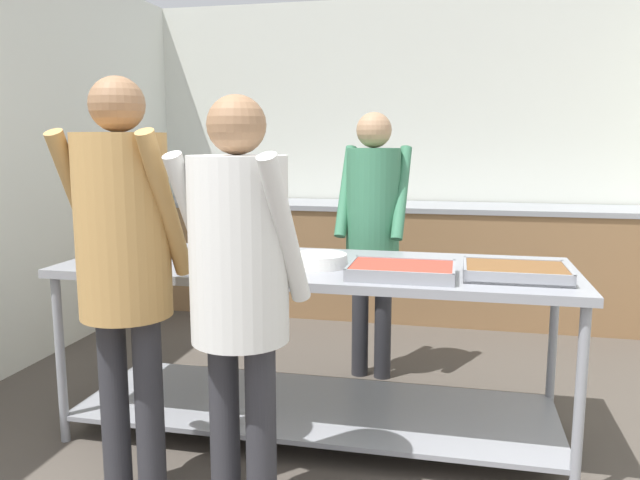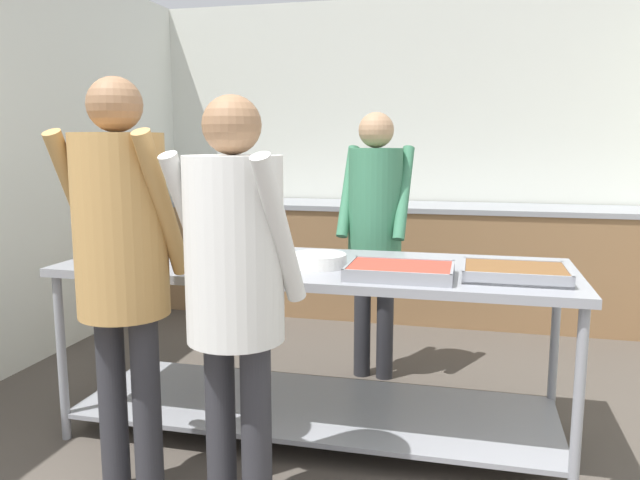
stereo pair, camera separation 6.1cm
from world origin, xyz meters
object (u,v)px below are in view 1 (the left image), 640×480
at_px(guest_serving_left, 124,247).
at_px(sauce_pan, 227,241).
at_px(guest_serving_right, 239,270).
at_px(serving_tray_greens, 515,272).
at_px(serving_tray_roast, 128,253).
at_px(water_bottle, 196,184).
at_px(broccoli_bowl, 272,255).
at_px(cook_behind_counter, 373,216).
at_px(plate_stack, 319,260).
at_px(serving_tray_vegetables, 402,271).

bearing_deg(guest_serving_left, sauce_pan, 87.36).
bearing_deg(guest_serving_right, serving_tray_greens, 34.06).
distance_m(serving_tray_roast, guest_serving_left, 0.78).
relative_size(guest_serving_right, water_bottle, 5.45).
xyz_separation_m(broccoli_bowl, water_bottle, (-1.41, 2.29, 0.18)).
bearing_deg(cook_behind_counter, plate_stack, -98.83).
height_order(serving_tray_roast, guest_serving_right, guest_serving_right).
height_order(sauce_pan, broccoli_bowl, sauce_pan).
relative_size(sauce_pan, guest_serving_left, 0.23).
distance_m(plate_stack, serving_tray_vegetables, 0.43).
relative_size(plate_stack, serving_tray_vegetables, 0.59).
distance_m(serving_tray_vegetables, water_bottle, 3.27).
height_order(plate_stack, guest_serving_right, guest_serving_right).
bearing_deg(serving_tray_roast, sauce_pan, 37.32).
height_order(serving_tray_greens, guest_serving_left, guest_serving_left).
bearing_deg(broccoli_bowl, guest_serving_left, -115.71).
distance_m(broccoli_bowl, cook_behind_counter, 0.88).
bearing_deg(serving_tray_roast, serving_tray_vegetables, -5.54).
bearing_deg(cook_behind_counter, serving_tray_vegetables, -75.23).
height_order(guest_serving_left, cook_behind_counter, guest_serving_left).
bearing_deg(guest_serving_right, water_bottle, 116.22).
xyz_separation_m(sauce_pan, serving_tray_greens, (1.47, -0.37, -0.03)).
height_order(serving_tray_roast, broccoli_bowl, broccoli_bowl).
height_order(sauce_pan, serving_tray_greens, sauce_pan).
distance_m(serving_tray_roast, plate_stack, 1.00).
xyz_separation_m(serving_tray_greens, guest_serving_left, (-1.51, -0.62, 0.16)).
xyz_separation_m(serving_tray_roast, broccoli_bowl, (0.74, 0.09, 0.01)).
height_order(broccoli_bowl, plate_stack, broccoli_bowl).
distance_m(sauce_pan, serving_tray_greens, 1.51).
relative_size(sauce_pan, serving_tray_greens, 0.89).
distance_m(sauce_pan, water_bottle, 2.34).
bearing_deg(water_bottle, plate_stack, -54.94).
bearing_deg(plate_stack, guest_serving_left, -132.84).
bearing_deg(serving_tray_greens, sauce_pan, 165.98).
bearing_deg(serving_tray_greens, broccoli_bowl, 172.84).
bearing_deg(cook_behind_counter, guest_serving_right, -99.30).
relative_size(serving_tray_vegetables, guest_serving_left, 0.27).
bearing_deg(serving_tray_roast, guest_serving_left, -61.04).
relative_size(serving_tray_roast, guest_serving_right, 0.23).
bearing_deg(sauce_pan, broccoli_bowl, -34.74).
relative_size(serving_tray_greens, water_bottle, 1.49).
bearing_deg(sauce_pan, water_bottle, 117.72).
xyz_separation_m(plate_stack, serving_tray_greens, (0.89, -0.06, -0.00)).
bearing_deg(serving_tray_roast, cook_behind_counter, 37.78).
bearing_deg(plate_stack, broccoli_bowl, 161.73).
bearing_deg(guest_serving_left, plate_stack, 47.16).
height_order(serving_tray_roast, water_bottle, water_bottle).
relative_size(broccoli_bowl, cook_behind_counter, 0.11).
bearing_deg(guest_serving_right, serving_tray_roast, 139.56).
relative_size(plate_stack, serving_tray_greens, 0.62).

